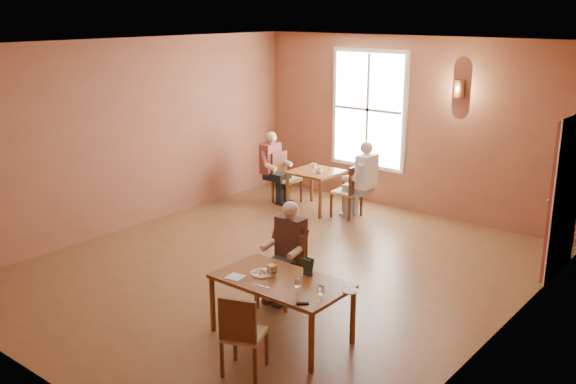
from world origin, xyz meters
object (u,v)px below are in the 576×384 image
Objects in this scene: diner_maroon at (286,169)px; chair_diner_white at (347,191)px; second_table at (316,190)px; chair_diner_maroon at (287,178)px; diner_main at (282,259)px; main_table at (281,309)px; chair_empty at (244,332)px; chair_diner_main at (284,271)px; diner_white at (348,180)px.

chair_diner_white is at bearing 90.00° from diner_maroon.
second_table is at bearing 90.00° from diner_maroon.
chair_diner_maroon is (-1.30, 0.00, -0.00)m from chair_diner_white.
diner_main is 4.20m from chair_diner_maroon.
main_table is 1.14× the size of diner_maroon.
chair_diner_maroon reaches higher than chair_empty.
chair_empty is at bearing 115.14° from chair_diner_main.
diner_white is (-1.27, 3.30, 0.06)m from diner_main.
diner_white is at bearing 90.00° from chair_diner_maroon.
main_table is 1.70× the size of chair_empty.
diner_white is 1.34m from chair_diner_maroon.
chair_empty is at bearing 35.12° from diner_maroon.
second_table is at bearing 90.00° from chair_diner_white.
diner_main reaches higher than chair_diner_main.
second_table is at bearing -59.22° from chair_diner_main.
diner_maroon is at bearing 90.00° from chair_diner_white.
chair_diner_white is at bearing 114.63° from main_table.
chair_empty is 0.65× the size of diner_white.
chair_empty is 1.06× the size of second_table.
chair_diner_white is at bearing 90.89° from chair_empty.
second_table is (-2.60, 4.67, -0.07)m from chair_empty.
diner_white reaches higher than chair_diner_main.
chair_diner_main is at bearing -90.00° from diner_main.
chair_diner_main is 4.17m from chair_diner_maroon.
chair_empty is 5.69m from chair_diner_maroon.
chair_diner_white is (-1.30, 3.27, 0.03)m from chair_diner_main.
diner_white is at bearing 90.00° from diner_maroon.
chair_diner_main is 0.73× the size of diner_main.
chair_diner_main is 3.51m from chair_diner_white.
chair_diner_maroon reaches higher than second_table.
main_table is 1.22× the size of diner_main.
diner_maroon is (-1.36, 0.00, -0.02)m from diner_white.
diner_main is 1.48× the size of second_table.
diner_maroon reaches higher than chair_empty.
chair_empty is 5.06m from chair_diner_white.
diner_main is 4.21m from diner_maroon.
second_table is 0.66m from chair_diner_white.
chair_diner_maroon is 0.74× the size of diner_maroon.
second_table is (-2.45, 3.92, 0.01)m from main_table.
diner_white is (-1.27, 3.27, 0.22)m from chair_diner_main.
diner_maroon is (-1.33, 0.00, 0.17)m from chair_diner_white.
chair_diner_white is (-1.80, 3.92, 0.12)m from main_table.
chair_diner_main is at bearing 93.33° from chair_empty.
chair_diner_maroon is at bearing -51.79° from diner_main.
chair_diner_maroon is at bearing 90.00° from chair_diner_white.
diner_main reaches higher than main_table.
chair_diner_white is 0.72× the size of diner_white.
second_table is 0.86× the size of chair_diner_white.
chair_diner_white is 0.19m from diner_white.
diner_maroon is (-3.28, 4.67, 0.21)m from chair_empty.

